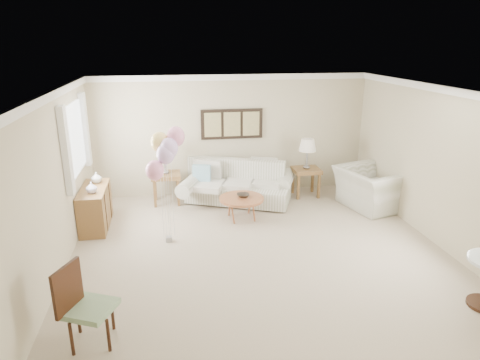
{
  "coord_description": "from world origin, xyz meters",
  "views": [
    {
      "loc": [
        -1.35,
        -6.12,
        3.29
      ],
      "look_at": [
        -0.22,
        0.6,
        1.05
      ],
      "focal_mm": 32.0,
      "sensor_mm": 36.0,
      "label": 1
    }
  ],
  "objects": [
    {
      "name": "ground_plane",
      "position": [
        0.0,
        0.0,
        0.0
      ],
      "size": [
        6.0,
        6.0,
        0.0
      ],
      "primitive_type": "plane",
      "color": "tan"
    },
    {
      "name": "room_shell",
      "position": [
        -0.11,
        0.09,
        1.63
      ],
      "size": [
        6.04,
        6.04,
        2.6
      ],
      "color": "#C1B497",
      "rests_on": "ground"
    },
    {
      "name": "wall_art_triptych",
      "position": [
        0.0,
        2.96,
        1.55
      ],
      "size": [
        1.35,
        0.06,
        0.65
      ],
      "color": "black",
      "rests_on": "ground"
    },
    {
      "name": "sofa",
      "position": [
        0.03,
        2.33,
        0.34
      ],
      "size": [
        2.66,
        1.66,
        0.87
      ],
      "color": "silver",
      "rests_on": "ground"
    },
    {
      "name": "end_table_left",
      "position": [
        -1.47,
        2.49,
        0.55
      ],
      "size": [
        0.6,
        0.54,
        0.65
      ],
      "color": "brown",
      "rests_on": "ground"
    },
    {
      "name": "end_table_right",
      "position": [
        1.55,
        2.43,
        0.53
      ],
      "size": [
        0.57,
        0.52,
        0.63
      ],
      "color": "brown",
      "rests_on": "ground"
    },
    {
      "name": "lamp_left",
      "position": [
        -1.47,
        2.49,
        1.13
      ],
      "size": [
        0.36,
        0.36,
        0.63
      ],
      "color": "gray",
      "rests_on": "end_table_left"
    },
    {
      "name": "lamp_right",
      "position": [
        1.55,
        2.43,
        1.13
      ],
      "size": [
        0.37,
        0.37,
        0.66
      ],
      "color": "gray",
      "rests_on": "end_table_right"
    },
    {
      "name": "coffee_table",
      "position": [
        -0.06,
        1.39,
        0.4
      ],
      "size": [
        0.86,
        0.86,
        0.43
      ],
      "color": "#A86A3C",
      "rests_on": "ground"
    },
    {
      "name": "decor_bowl",
      "position": [
        -0.02,
        1.43,
        0.46
      ],
      "size": [
        0.24,
        0.24,
        0.06
      ],
      "primitive_type": "imported",
      "rotation": [
        0.0,
        0.0,
        -0.02
      ],
      "color": "black",
      "rests_on": "coffee_table"
    },
    {
      "name": "armchair",
      "position": [
        2.64,
        1.55,
        0.41
      ],
      "size": [
        1.38,
        1.49,
        0.82
      ],
      "primitive_type": "imported",
      "rotation": [
        0.0,
        0.0,
        1.82
      ],
      "color": "silver",
      "rests_on": "ground"
    },
    {
      "name": "accent_chair",
      "position": [
        -2.39,
        -1.82,
        0.51
      ],
      "size": [
        0.65,
        0.64,
        0.99
      ],
      "color": "#84A47B",
      "rests_on": "ground"
    },
    {
      "name": "credenza",
      "position": [
        -2.76,
        1.5,
        0.37
      ],
      "size": [
        0.46,
        1.2,
        0.74
      ],
      "color": "brown",
      "rests_on": "ground"
    },
    {
      "name": "vase_white",
      "position": [
        -2.74,
        1.25,
        0.84
      ],
      "size": [
        0.24,
        0.24,
        0.2
      ],
      "primitive_type": "imported",
      "rotation": [
        0.0,
        0.0,
        0.34
      ],
      "color": "silver",
      "rests_on": "credenza"
    },
    {
      "name": "vase_sage",
      "position": [
        -2.74,
        1.82,
        0.84
      ],
      "size": [
        0.21,
        0.21,
        0.2
      ],
      "primitive_type": "imported",
      "rotation": [
        0.0,
        0.0,
        -0.07
      ],
      "color": "#B9BBB6",
      "rests_on": "credenza"
    },
    {
      "name": "balloon_cluster",
      "position": [
        -1.43,
        0.62,
        1.6
      ],
      "size": [
        0.65,
        0.52,
        1.97
      ],
      "color": "gray",
      "rests_on": "ground"
    }
  ]
}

